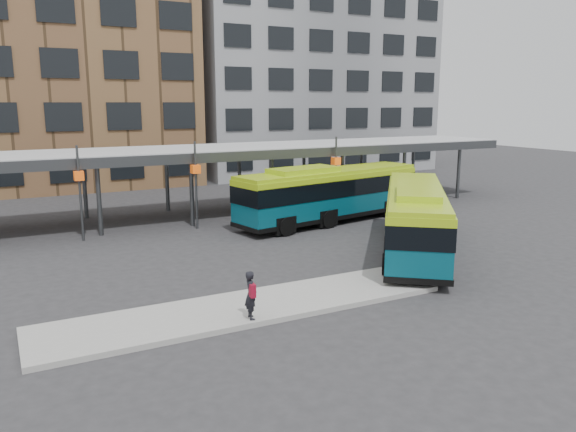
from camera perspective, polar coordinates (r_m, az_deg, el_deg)
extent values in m
plane|color=#28282B|center=(24.19, 5.09, -5.05)|extent=(120.00, 120.00, 0.00)
cube|color=gray|center=(19.18, -4.06, -9.25)|extent=(14.00, 3.00, 0.18)
cube|color=#999B9E|center=(34.95, -6.45, 6.72)|extent=(40.00, 6.00, 0.35)
cube|color=#383A3D|center=(32.19, -4.49, 6.09)|extent=(40.00, 0.15, 0.55)
cylinder|color=#383A3D|center=(30.72, -18.65, 1.58)|extent=(0.24, 0.24, 3.80)
cylinder|color=#383A3D|center=(35.62, -19.96, 2.79)|extent=(0.24, 0.24, 3.80)
cylinder|color=#383A3D|center=(31.86, -9.75, 2.36)|extent=(0.24, 0.24, 3.80)
cylinder|color=#383A3D|center=(36.60, -12.19, 3.44)|extent=(0.24, 0.24, 3.80)
cylinder|color=#383A3D|center=(33.71, -1.64, 3.02)|extent=(0.24, 0.24, 3.80)
cylinder|color=#383A3D|center=(38.22, -4.94, 3.99)|extent=(0.24, 0.24, 3.80)
cylinder|color=#383A3D|center=(36.16, 5.51, 3.55)|extent=(0.24, 0.24, 3.80)
cylinder|color=#383A3D|center=(40.40, 1.63, 4.44)|extent=(0.24, 0.24, 3.80)
cylinder|color=#383A3D|center=(39.10, 11.68, 3.97)|extent=(0.24, 0.24, 3.80)
cylinder|color=#383A3D|center=(43.05, 7.46, 4.79)|extent=(0.24, 0.24, 3.80)
cylinder|color=#383A3D|center=(42.42, 16.93, 4.28)|extent=(0.24, 0.24, 3.80)
cylinder|color=#383A3D|center=(46.09, 12.58, 5.05)|extent=(0.24, 0.24, 3.80)
cylinder|color=#383A3D|center=(29.73, -20.36, 2.13)|extent=(0.12, 0.12, 4.80)
cube|color=#E1500D|center=(29.60, -20.48, 3.85)|extent=(0.45, 0.45, 0.45)
cylinder|color=#383A3D|center=(31.03, -9.33, 3.07)|extent=(0.12, 0.12, 4.80)
cube|color=#E1500D|center=(30.92, -9.38, 4.72)|extent=(0.45, 0.45, 0.45)
cylinder|color=#383A3D|center=(34.89, 4.86, 4.10)|extent=(0.12, 0.12, 4.80)
cube|color=#E1500D|center=(34.78, 4.89, 5.57)|extent=(0.45, 0.45, 0.45)
cube|color=brown|center=(51.69, -25.60, 15.01)|extent=(26.00, 14.00, 22.00)
cube|color=slate|center=(58.97, 1.46, 14.56)|extent=(24.00, 14.00, 20.00)
cube|color=#074656|center=(26.54, 12.79, -0.31)|extent=(9.28, 10.74, 2.46)
cube|color=black|center=(26.45, 12.83, 0.73)|extent=(9.36, 10.81, 0.93)
cube|color=#94B712|center=(26.31, 12.91, 2.52)|extent=(9.21, 10.68, 0.20)
cube|color=#94B712|center=(24.34, 13.07, 2.27)|extent=(3.84, 4.17, 0.34)
cube|color=black|center=(26.79, 12.68, -2.63)|extent=(9.37, 10.82, 0.24)
cylinder|color=black|center=(30.67, 14.74, -0.89)|extent=(0.84, 0.95, 0.98)
cylinder|color=black|center=(30.59, 10.26, -0.72)|extent=(0.84, 0.95, 0.98)
cylinder|color=black|center=(25.71, 15.42, -3.30)|extent=(0.84, 0.95, 0.98)
cylinder|color=black|center=(25.62, 10.07, -3.10)|extent=(0.84, 0.95, 0.98)
cylinder|color=black|center=(22.88, 15.95, -5.16)|extent=(0.84, 0.95, 0.98)
cylinder|color=black|center=(22.78, 9.92, -4.95)|extent=(0.84, 0.95, 0.98)
cube|color=#074656|center=(32.62, 4.26, 2.18)|extent=(12.26, 4.72, 2.50)
cube|color=black|center=(32.55, 4.27, 3.04)|extent=(12.32, 4.79, 0.95)
cube|color=#94B712|center=(32.43, 4.30, 4.53)|extent=(12.24, 4.62, 0.20)
cube|color=#94B712|center=(31.09, 1.59, 4.63)|extent=(4.27, 2.52, 0.35)
cube|color=black|center=(32.83, 4.23, 0.23)|extent=(12.33, 4.79, 0.24)
cylinder|color=black|center=(34.82, 10.44, 0.77)|extent=(1.04, 0.48, 1.00)
cylinder|color=black|center=(36.43, 7.56, 1.34)|extent=(1.04, 0.48, 1.00)
cylinder|color=black|center=(31.14, 4.13, -0.33)|extent=(1.04, 0.48, 1.00)
cylinder|color=black|center=(32.94, 1.26, 0.35)|extent=(1.04, 0.48, 1.00)
cylinder|color=black|center=(29.24, -0.20, -1.08)|extent=(1.04, 0.48, 1.00)
cylinder|color=black|center=(31.14, -2.99, -0.32)|extent=(1.04, 0.48, 1.00)
imported|color=black|center=(17.75, -3.80, -8.01)|extent=(0.44, 0.61, 1.55)
cube|color=maroon|center=(17.52, -3.64, -7.55)|extent=(0.20, 0.31, 0.41)
imported|color=slate|center=(39.97, 8.80, 2.13)|extent=(1.75, 0.71, 0.90)
imported|color=slate|center=(40.42, 9.47, 2.30)|extent=(1.75, 0.93, 1.01)
imported|color=slate|center=(40.70, 10.74, 2.25)|extent=(1.77, 0.67, 0.92)
imported|color=slate|center=(40.98, 10.73, 2.33)|extent=(1.64, 0.76, 0.95)
imported|color=slate|center=(41.59, 11.53, 2.41)|extent=(1.75, 0.63, 0.91)
imported|color=slate|center=(41.99, 13.15, 2.49)|extent=(1.72, 0.66, 1.01)
imported|color=slate|center=(43.26, 14.12, 2.67)|extent=(1.95, 1.21, 0.97)
imported|color=slate|center=(42.81, 14.47, 2.58)|extent=(1.71, 0.74, 0.99)
imported|color=slate|center=(43.01, 13.85, 2.55)|extent=(1.69, 1.00, 0.84)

